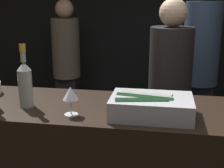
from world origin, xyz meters
name	(u,v)px	position (x,y,z in m)	size (l,w,h in m)	color
wall_back_chalkboard	(144,18)	(0.00, 2.76, 1.40)	(6.40, 0.06, 2.80)	black
ice_bin_with_bottles	(149,105)	(0.21, 0.18, 1.14)	(0.40, 0.27, 0.11)	#B7BABF
wine_glass	(70,94)	(-0.18, 0.13, 1.19)	(0.08, 0.08, 0.15)	silver
rose_wine_bottle	(25,82)	(-0.46, 0.22, 1.22)	(0.07, 0.07, 0.34)	#9EA899
person_in_hoodie	(200,65)	(0.61, 1.72, 1.03)	(0.34, 0.34, 1.83)	black
person_blond_tee	(66,62)	(-0.87, 2.19, 0.92)	(0.32, 0.32, 1.64)	black
person_grey_polo	(169,94)	(0.33, 1.09, 0.93)	(0.33, 0.33, 1.65)	black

